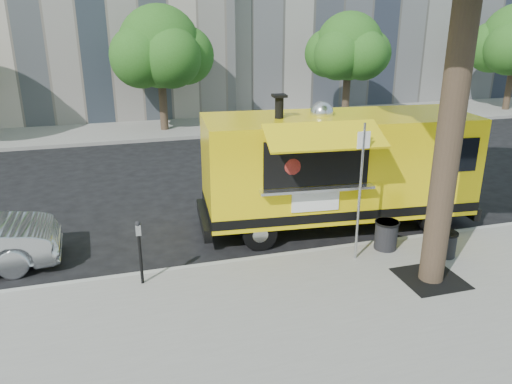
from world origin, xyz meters
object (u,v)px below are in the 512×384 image
trash_bin_left (386,234)px  trash_bin_right (446,243)px  sign_post (360,185)px  parking_meter (139,245)px  food_truck (337,167)px  far_tree_c (349,47)px  far_tree_b (160,47)px

trash_bin_left → trash_bin_right: (1.07, -0.70, -0.05)m
sign_post → parking_meter: 4.64m
parking_meter → food_truck: (4.96, 1.83, 0.62)m
food_truck → parking_meter: bearing=-154.7°
far_tree_c → far_tree_b: bearing=178.1°
far_tree_b → sign_post: (2.55, -14.25, -1.98)m
far_tree_b → far_tree_c: (9.00, -0.30, -0.12)m
far_tree_b → parking_meter: bearing=-98.1°
far_tree_c → trash_bin_right: size_ratio=9.19×
far_tree_c → trash_bin_right: far_tree_c is taller
far_tree_b → far_tree_c: bearing=-1.9°
sign_post → trash_bin_left: size_ratio=4.54×
parking_meter → trash_bin_right: (6.50, -0.65, -0.53)m
parking_meter → far_tree_c: bearing=51.3°
far_tree_c → parking_meter: 17.82m
parking_meter → food_truck: size_ratio=0.19×
far_tree_c → sign_post: 15.48m
far_tree_b → trash_bin_left: size_ratio=8.33×
far_tree_b → trash_bin_left: far_tree_b is taller
trash_bin_left → sign_post: bearing=-164.1°
far_tree_b → trash_bin_left: 14.79m
sign_post → trash_bin_left: sign_post is taller
far_tree_c → trash_bin_left: far_tree_c is taller
far_tree_b → far_tree_c: far_tree_b is taller
far_tree_b → food_truck: (2.96, -12.22, -2.23)m
far_tree_b → parking_meter: 14.48m
food_truck → trash_bin_left: (0.46, -1.78, -1.11)m
far_tree_c → parking_meter: size_ratio=3.90×
parking_meter → trash_bin_left: parking_meter is taller
sign_post → trash_bin_right: bearing=-13.1°
far_tree_c → food_truck: (-6.04, -11.92, -2.11)m
food_truck → far_tree_c: bearing=68.3°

